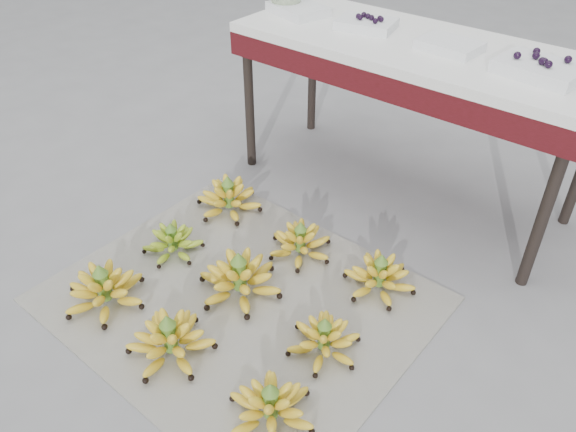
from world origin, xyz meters
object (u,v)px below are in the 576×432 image
Objects in this scene: bunch_mid_right at (324,339)px; bunch_back_center at (300,243)px; bunch_back_left at (229,198)px; bunch_back_right at (379,276)px; tray_right at (450,45)px; bunch_front_right at (271,407)px; bunch_front_left at (104,290)px; bunch_front_center at (170,340)px; vendor_table at (414,61)px; bunch_mid_center at (240,279)px; tray_far_right at (540,68)px; newspaper_mat at (239,299)px; tray_left at (366,23)px; tray_far_left at (298,9)px; bunch_mid_left at (173,242)px.

bunch_back_center is at bearing 148.61° from bunch_mid_right.
bunch_back_left is 1.33× the size of bunch_back_right.
bunch_back_center is 1.15× the size of tray_right.
bunch_front_right reaches higher than bunch_mid_right.
bunch_front_right is (0.76, 0.01, -0.01)m from bunch_front_left.
vendor_table reaches higher than bunch_front_center.
vendor_table is at bearing 28.54° from bunch_back_left.
bunch_front_right is 1.00× the size of bunch_back_center.
tray_far_right is at bearing 40.84° from bunch_mid_center.
bunch_back_center is at bearing 87.40° from newspaper_mat.
tray_far_right is (0.55, 0.60, 0.66)m from bunch_back_center.
bunch_back_center is at bearing -179.12° from bunch_back_right.
vendor_table is at bearing 176.62° from tray_right.
bunch_back_left is (-0.82, 0.67, 0.00)m from bunch_front_right.
tray_far_right is at bearing -4.28° from tray_right.
bunch_front_right is 1.02× the size of tray_left.
tray_far_right is (0.16, 1.24, 0.66)m from bunch_front_right.
bunch_mid_right is 1.18m from tray_right.
bunch_front_left is 1.15× the size of tray_far_left.
bunch_front_center is 0.98× the size of bunch_mid_center.
tray_far_right is at bearing 59.14° from newspaper_mat.
tray_right is at bearing 110.84° from bunch_mid_right.
tray_far_left is 1.06m from tray_far_right.
newspaper_mat is 3.36× the size of bunch_front_center.
vendor_table is (0.10, 0.95, 0.55)m from bunch_mid_center.
bunch_back_left is at bearing 137.50° from newspaper_mat.
tray_far_left reaches higher than bunch_back_right.
vendor_table is 5.08× the size of tray_far_left.
newspaper_mat is 4.42× the size of bunch_mid_left.
tray_far_left is at bearing 126.88° from bunch_front_right.
tray_far_left is at bearing 76.11° from bunch_back_left.
bunch_mid_left is (-0.79, 0.33, -0.01)m from bunch_front_right.
newspaper_mat is 3.29× the size of bunch_mid_center.
bunch_front_left is 0.98m from bunch_back_right.
bunch_front_left is 0.75m from bunch_back_center.
bunch_mid_center is at bearing -99.66° from bunch_back_center.
newspaper_mat is 5.40× the size of tray_right.
bunch_front_center is 1.27× the size of tray_far_right.
bunch_front_right is at bearing -8.86° from bunch_mid_left.
bunch_back_center is (-0.39, 0.64, -0.00)m from bunch_front_right.
bunch_back_right is at bearing -76.90° from tray_right.
bunch_back_left is at bearing 96.54° from bunch_front_center.
tray_right is at bearing 69.05° from bunch_back_center.
bunch_front_right is 1.41m from tray_far_right.
tray_far_right is at bearing 57.80° from bunch_mid_left.
newspaper_mat is 1.22m from tray_left.
bunch_front_left is at bearing -72.02° from bunch_mid_left.
tray_left reaches higher than tray_far_left.
bunch_back_center is (0.42, -0.04, -0.01)m from bunch_back_left.
bunch_front_right is 0.67m from bunch_back_right.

